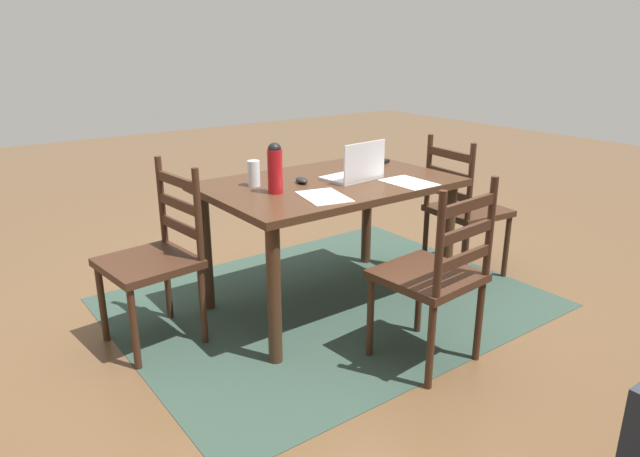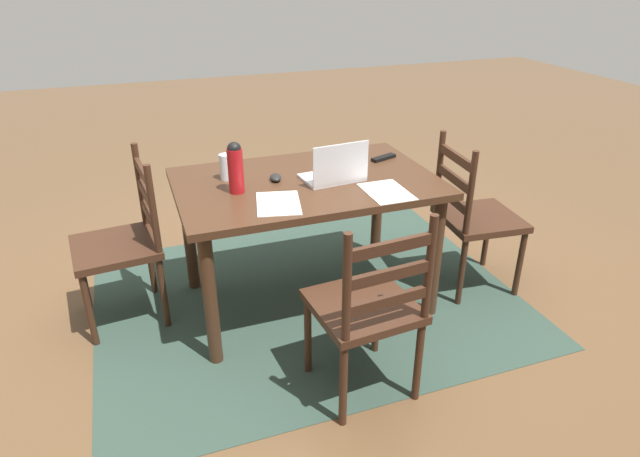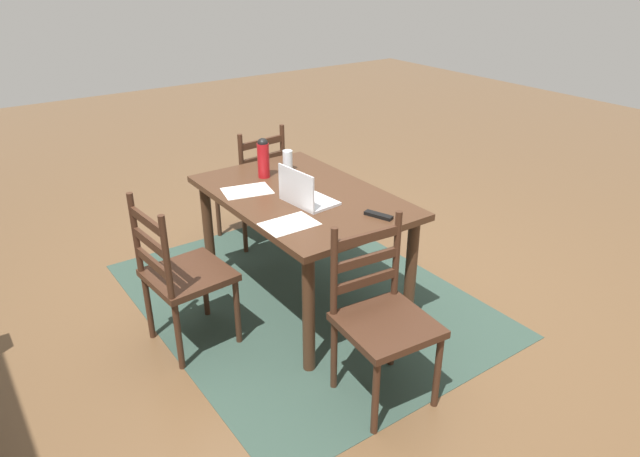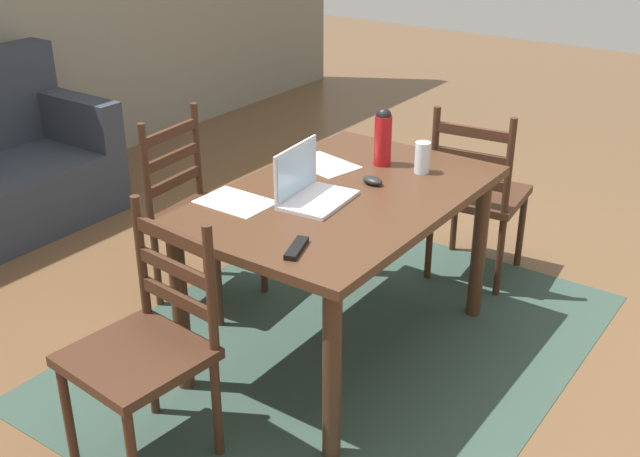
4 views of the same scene
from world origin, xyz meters
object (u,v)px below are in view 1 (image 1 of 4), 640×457
(drinking_glass, at_px, (254,173))
(chair_far_head, at_px, (434,276))
(water_bottle, at_px, (275,167))
(laptop, at_px, (357,170))
(dining_table, at_px, (329,198))
(tv_remote, at_px, (381,163))
(computer_mouse, at_px, (302,180))
(chair_right_near, at_px, (155,259))
(chair_left_far, at_px, (464,210))

(drinking_glass, bearing_deg, chair_far_head, 112.56)
(chair_far_head, distance_m, water_bottle, 0.98)
(laptop, xyz_separation_m, water_bottle, (0.53, -0.03, 0.08))
(dining_table, relative_size, drinking_glass, 9.91)
(drinking_glass, height_order, tv_remote, drinking_glass)
(chair_far_head, bearing_deg, laptop, -100.34)
(laptop, relative_size, drinking_glass, 2.40)
(dining_table, relative_size, laptop, 4.13)
(dining_table, relative_size, computer_mouse, 14.03)
(chair_right_near, bearing_deg, computer_mouse, 170.75)
(drinking_glass, bearing_deg, dining_table, 158.84)
(computer_mouse, bearing_deg, laptop, 166.92)
(laptop, relative_size, computer_mouse, 3.40)
(chair_right_near, xyz_separation_m, tv_remote, (-1.53, 0.02, 0.32))
(chair_left_far, relative_size, chair_right_near, 1.00)
(drinking_glass, xyz_separation_m, computer_mouse, (-0.25, 0.11, -0.05))
(chair_left_far, relative_size, laptop, 2.80)
(water_bottle, bearing_deg, chair_far_head, 116.61)
(laptop, xyz_separation_m, drinking_glass, (0.55, -0.23, 0.01))
(chair_far_head, height_order, laptop, laptop)
(water_bottle, bearing_deg, laptop, 176.33)
(chair_right_near, xyz_separation_m, laptop, (-1.13, 0.26, 0.36))
(chair_far_head, distance_m, computer_mouse, 0.95)
(chair_far_head, height_order, chair_right_near, same)
(dining_table, height_order, chair_left_far, chair_left_far)
(chair_right_near, height_order, laptop, laptop)
(chair_left_far, distance_m, tv_remote, 0.65)
(chair_far_head, distance_m, drinking_glass, 1.13)
(chair_left_far, xyz_separation_m, laptop, (0.85, -0.10, 0.36))
(computer_mouse, bearing_deg, drinking_glass, -13.76)
(chair_left_far, relative_size, water_bottle, 3.55)
(drinking_glass, height_order, computer_mouse, drinking_glass)
(dining_table, height_order, laptop, laptop)
(computer_mouse, bearing_deg, dining_table, 171.93)
(chair_right_near, bearing_deg, water_bottle, 159.35)
(chair_right_near, relative_size, drinking_glass, 6.71)
(chair_far_head, xyz_separation_m, water_bottle, (0.39, -0.78, 0.44))
(laptop, distance_m, water_bottle, 0.54)
(chair_right_near, bearing_deg, laptop, 167.04)
(chair_left_far, xyz_separation_m, tv_remote, (0.45, -0.34, 0.32))
(laptop, bearing_deg, tv_remote, -149.42)
(chair_left_far, bearing_deg, dining_table, -10.18)
(drinking_glass, bearing_deg, chair_left_far, 166.52)
(tv_remote, bearing_deg, water_bottle, -97.20)
(chair_far_head, relative_size, chair_right_near, 1.00)
(chair_far_head, bearing_deg, drinking_glass, -67.44)
(chair_far_head, xyz_separation_m, drinking_glass, (0.41, -0.98, 0.38))
(water_bottle, bearing_deg, dining_table, -174.09)
(chair_left_far, xyz_separation_m, water_bottle, (1.38, -0.14, 0.44))
(water_bottle, bearing_deg, computer_mouse, -158.54)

